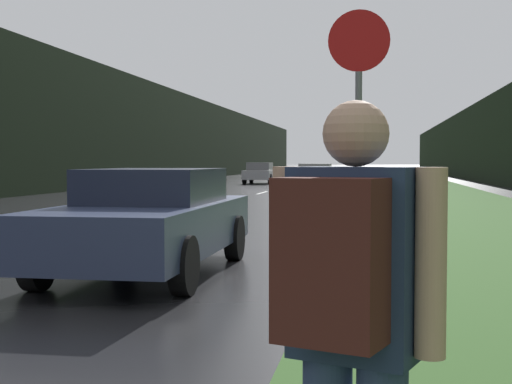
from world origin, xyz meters
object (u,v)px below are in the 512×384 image
object	(u,v)px
car_passing_near	(150,219)
car_oncoming	(260,173)
stop_sign	(358,128)
car_passing_far	(315,177)
hitchhiker_with_backpack	(350,325)

from	to	relation	value
car_passing_near	car_oncoming	bearing A→B (deg)	-83.13
stop_sign	car_oncoming	xyz separation A→B (m)	(-7.22, 38.71, -1.11)
stop_sign	car_oncoming	distance (m)	39.40
car_passing_near	car_passing_far	bearing A→B (deg)	-90.00
stop_sign	car_passing_near	distance (m)	3.33
car_oncoming	hitchhiker_with_backpack	bearing A→B (deg)	-80.55
stop_sign	car_passing_near	world-z (taller)	stop_sign
stop_sign	car_passing_near	bearing A→B (deg)	150.64
hitchhiker_with_backpack	car_passing_far	xyz separation A→B (m)	(-2.83, 33.17, -0.27)
hitchhiker_with_backpack	car_passing_near	bearing A→B (deg)	132.36
car_oncoming	stop_sign	bearing A→B (deg)	-79.44
car_passing_far	hitchhiker_with_backpack	bearing A→B (deg)	94.88
stop_sign	car_oncoming	bearing A→B (deg)	100.56
hitchhiker_with_backpack	car_passing_far	world-z (taller)	hitchhiker_with_backpack
stop_sign	car_passing_far	distance (m)	28.12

